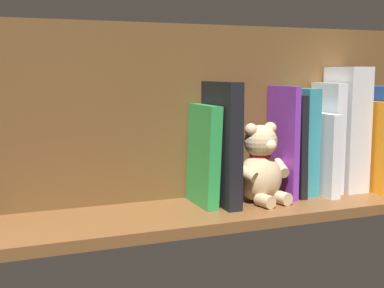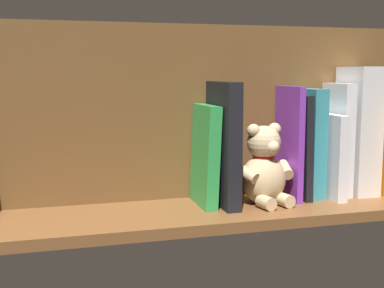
% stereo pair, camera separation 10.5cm
% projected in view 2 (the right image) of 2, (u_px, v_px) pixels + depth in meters
% --- Properties ---
extents(ground_plane, '(1.16, 0.24, 0.02)m').
position_uv_depth(ground_plane, '(192.00, 214.00, 1.07)').
color(ground_plane, brown).
extents(shelf_back_panel, '(1.16, 0.02, 0.38)m').
position_uv_depth(shelf_back_panel, '(180.00, 112.00, 1.13)').
color(shelf_back_panel, brown).
rests_on(shelf_back_panel, ground_plane).
extents(book_2, '(0.02, 0.15, 0.21)m').
position_uv_depth(book_2, '(379.00, 148.00, 1.19)').
color(book_2, orange).
rests_on(book_2, ground_plane).
extents(dictionary_thick_white, '(0.06, 0.11, 0.29)m').
position_uv_depth(dictionary_thick_white, '(358.00, 131.00, 1.19)').
color(dictionary_thick_white, silver).
rests_on(dictionary_thick_white, ground_plane).
extents(book_3, '(0.03, 0.10, 0.25)m').
position_uv_depth(book_3, '(337.00, 139.00, 1.18)').
color(book_3, silver).
rests_on(book_3, ground_plane).
extents(book_4, '(0.02, 0.14, 0.19)m').
position_uv_depth(book_4, '(328.00, 155.00, 1.16)').
color(book_4, silver).
rests_on(book_4, ground_plane).
extents(book_5, '(0.03, 0.10, 0.24)m').
position_uv_depth(book_5, '(310.00, 143.00, 1.16)').
color(book_5, teal).
rests_on(book_5, ground_plane).
extents(book_6, '(0.02, 0.11, 0.23)m').
position_uv_depth(book_6, '(298.00, 147.00, 1.15)').
color(book_6, black).
rests_on(book_6, ground_plane).
extents(book_7, '(0.01, 0.12, 0.25)m').
position_uv_depth(book_7, '(289.00, 143.00, 1.14)').
color(book_7, purple).
rests_on(book_7, ground_plane).
extents(teddy_bear, '(0.14, 0.12, 0.17)m').
position_uv_depth(teddy_bear, '(264.00, 169.00, 1.10)').
color(teddy_bear, '#D1B284').
rests_on(teddy_bear, ground_plane).
extents(book_8, '(0.03, 0.15, 0.26)m').
position_uv_depth(book_8, '(223.00, 144.00, 1.08)').
color(book_8, black).
rests_on(book_8, ground_plane).
extents(book_9, '(0.03, 0.12, 0.21)m').
position_uv_depth(book_9, '(205.00, 155.00, 1.09)').
color(book_9, green).
rests_on(book_9, ground_plane).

